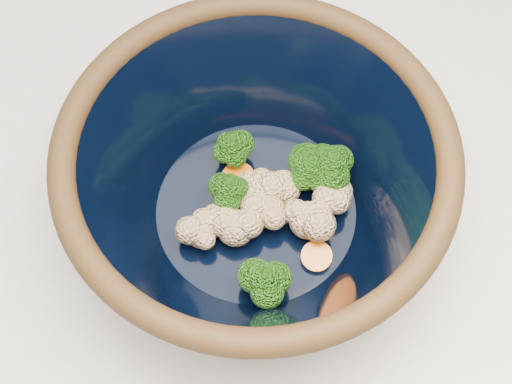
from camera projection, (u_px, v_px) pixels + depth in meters
name	position (u px, v px, depth m)	size (l,w,h in m)	color
counter	(214.00, 344.00, 1.06)	(1.20, 1.20, 0.90)	beige
mixing_bowl	(256.00, 185.00, 0.58)	(0.36, 0.36, 0.14)	black
vegetable_pile	(274.00, 198.00, 0.60)	(0.16, 0.16, 0.05)	#608442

